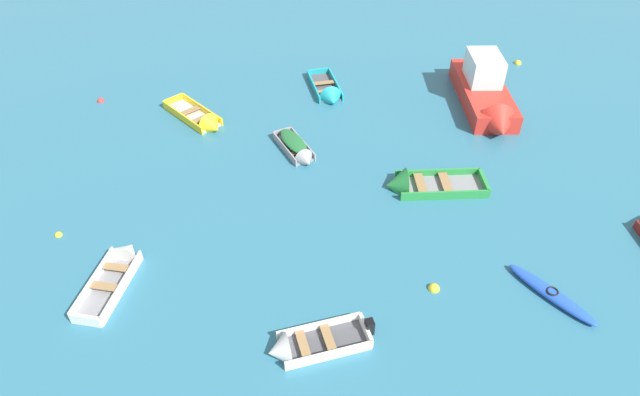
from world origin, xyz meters
TOP-DOWN VIEW (x-y plane):
  - rowboat_white_midfield_left at (0.34, 11.53)m, footprint 3.53×2.40m
  - rowboat_green_midfield_right at (3.91, 20.33)m, footprint 4.60×2.32m
  - motor_launch_red_outer_left at (7.72, 27.83)m, footprint 3.17×7.45m
  - rowboat_turquoise_back_row_center at (-0.62, 27.77)m, footprint 2.51×3.99m
  - kayak_blue_cluster_inner at (8.78, 14.82)m, footprint 2.95×2.89m
  - rowboat_yellow_center at (-6.63, 24.18)m, footprint 3.98×3.54m
  - rowboat_grey_back_row_left at (-1.47, 22.23)m, footprint 2.53×3.07m
  - rowboat_white_near_right at (-6.87, 14.05)m, footprint 1.36×3.72m
  - mooring_buoy_near_foreground at (4.69, 14.66)m, footprint 0.42×0.42m
  - mooring_buoy_outer_edge at (-12.92, 25.76)m, footprint 0.38×0.38m
  - mooring_buoy_trailing at (10.29, 33.26)m, footprint 0.43×0.43m
  - mooring_buoy_between_boats_right at (-10.08, 15.56)m, footprint 0.30×0.30m

SIDE VIEW (x-z plane):
  - mooring_buoy_near_foreground at x=4.69m, z-range -0.21..0.21m
  - mooring_buoy_outer_edge at x=-12.92m, z-range -0.19..0.19m
  - mooring_buoy_trailing at x=10.29m, z-range -0.22..0.22m
  - mooring_buoy_between_boats_right at x=-10.08m, z-range -0.15..0.15m
  - kayak_blue_cluster_inner at x=8.78m, z-range -0.01..0.33m
  - rowboat_turquoise_back_row_center at x=-0.62m, z-range -0.44..0.80m
  - rowboat_green_midfield_right at x=3.91m, z-range -0.56..0.94m
  - rowboat_yellow_center at x=-6.63m, z-range -0.39..0.77m
  - rowboat_white_midfield_left at x=0.34m, z-range -0.37..0.76m
  - rowboat_white_near_right at x=-6.87m, z-range -0.34..0.74m
  - rowboat_grey_back_row_left at x=-1.47m, z-range -0.19..0.75m
  - motor_launch_red_outer_left at x=7.72m, z-range -0.64..2.19m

